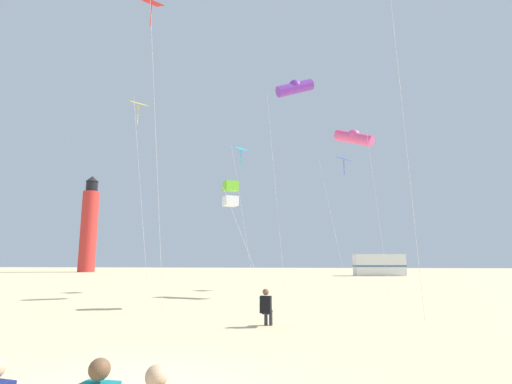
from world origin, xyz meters
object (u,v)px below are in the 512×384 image
object	(u,v)px
kite_tube_violet	(295,88)
kite_box_lime	(231,194)
rv_van_white	(379,265)
kite_diamond_cyan	(241,154)
kite_flyer_standing	(266,306)
kite_diamond_gold	(139,111)
kite_tube_rainbow	(354,137)
lighthouse_distant	(89,226)
kite_diamond_blue	(343,164)
kite_diamond_scarlet	(152,16)

from	to	relation	value
kite_tube_violet	kite_box_lime	world-z (taller)	kite_tube_violet
kite_tube_violet	rv_van_white	xyz separation A→B (m)	(10.26, 31.02, -11.29)
kite_diamond_cyan	kite_flyer_standing	bearing A→B (deg)	-77.82
kite_tube_violet	kite_diamond_gold	distance (m)	9.66
kite_box_lime	kite_tube_rainbow	world-z (taller)	kite_tube_rainbow
kite_flyer_standing	lighthouse_distant	world-z (taller)	lighthouse_distant
kite_box_lime	kite_diamond_gold	bearing A→B (deg)	162.53
kite_diamond_blue	lighthouse_distant	world-z (taller)	lighthouse_distant
kite_diamond_cyan	kite_diamond_blue	size ratio (longest dim) A/B	1.03
kite_flyer_standing	kite_diamond_cyan	size ratio (longest dim) A/B	0.12
kite_diamond_cyan	kite_tube_rainbow	size ratio (longest dim) A/B	0.98
kite_flyer_standing	kite_diamond_scarlet	distance (m)	13.75
kite_diamond_gold	kite_tube_rainbow	bearing A→B (deg)	21.67
kite_flyer_standing	kite_tube_violet	xyz separation A→B (m)	(0.90, 10.57, 12.06)
kite_tube_violet	kite_diamond_blue	distance (m)	7.71
kite_diamond_gold	kite_box_lime	size ratio (longest dim) A/B	1.88
rv_van_white	kite_tube_rainbow	bearing A→B (deg)	-107.34
kite_box_lime	kite_diamond_cyan	bearing A→B (deg)	95.91
rv_van_white	kite_tube_violet	bearing A→B (deg)	-113.20
kite_tube_violet	kite_box_lime	distance (m)	9.96
kite_box_lime	lighthouse_distant	world-z (taller)	lighthouse_distant
lighthouse_distant	kite_tube_rainbow	bearing A→B (deg)	-45.70
kite_flyer_standing	kite_tube_rainbow	size ratio (longest dim) A/B	0.11
kite_diamond_cyan	kite_diamond_blue	xyz separation A→B (m)	(7.31, 2.58, -0.28)
kite_diamond_gold	kite_box_lime	xyz separation A→B (m)	(5.39, -1.70, -4.90)
lighthouse_distant	rv_van_white	bearing A→B (deg)	-13.17
kite_diamond_scarlet	lighthouse_distant	world-z (taller)	lighthouse_distant
kite_tube_violet	kite_diamond_scarlet	xyz separation A→B (m)	(-6.31, -7.74, 0.26)
kite_diamond_gold	kite_tube_rainbow	size ratio (longest dim) A/B	1.03
kite_diamond_gold	lighthouse_distant	distance (m)	54.05
kite_diamond_scarlet	rv_van_white	xyz separation A→B (m)	(16.57, 38.76, -11.54)
kite_tube_rainbow	kite_flyer_standing	bearing A→B (deg)	-111.60
kite_diamond_cyan	lighthouse_distant	distance (m)	50.70
kite_diamond_gold	kite_box_lime	distance (m)	7.48
kite_diamond_scarlet	kite_box_lime	size ratio (longest dim) A/B	2.46
kite_tube_rainbow	lighthouse_distant	world-z (taller)	lighthouse_distant
kite_diamond_cyan	kite_diamond_gold	size ratio (longest dim) A/B	0.94
kite_box_lime	lighthouse_distant	bearing A→B (deg)	125.25
lighthouse_distant	rv_van_white	distance (m)	48.63
kite_diamond_cyan	lighthouse_distant	size ratio (longest dim) A/B	0.60
kite_diamond_blue	rv_van_white	bearing A→B (deg)	74.73
kite_diamond_gold	kite_diamond_scarlet	world-z (taller)	kite_diamond_scarlet
kite_box_lime	rv_van_white	world-z (taller)	kite_box_lime
kite_diamond_scarlet	kite_box_lime	xyz separation A→B (m)	(3.34, 2.05, -7.88)
kite_flyer_standing	kite_diamond_scarlet	size ratio (longest dim) A/B	0.08
kite_tube_rainbow	lighthouse_distant	distance (m)	57.66
kite_box_lime	kite_diamond_scarlet	bearing A→B (deg)	-148.44
kite_diamond_scarlet	kite_diamond_cyan	bearing A→B (deg)	77.78
kite_diamond_cyan	lighthouse_distant	world-z (taller)	lighthouse_distant
lighthouse_distant	kite_diamond_cyan	bearing A→B (deg)	-49.71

